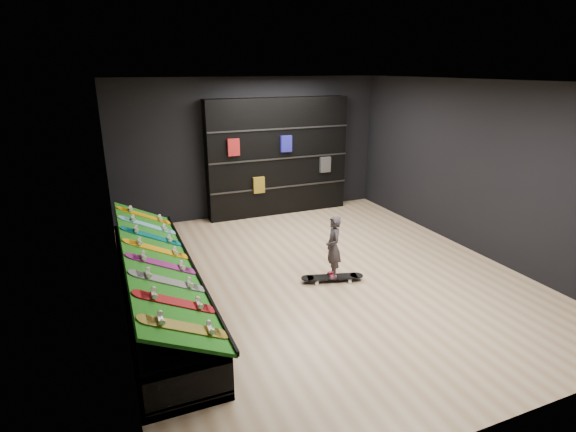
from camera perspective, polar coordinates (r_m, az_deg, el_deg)
name	(u,v)px	position (r m, az deg, el deg)	size (l,w,h in m)	color
floor	(321,274)	(7.34, 4.24, -7.41)	(6.00, 7.00, 0.01)	tan
ceiling	(326,81)	(6.61, 4.88, 16.70)	(6.00, 7.00, 0.01)	white
wall_back	(251,148)	(9.99, -4.69, 8.63)	(6.00, 0.02, 3.00)	black
wall_front	(515,282)	(4.20, 26.89, -7.45)	(6.00, 0.02, 3.00)	black
wall_left	(112,207)	(6.11, -21.42, 1.05)	(0.02, 7.00, 3.00)	black
wall_right	(476,168)	(8.58, 22.78, 5.63)	(0.02, 7.00, 3.00)	black
display_rack	(158,289)	(6.58, -16.20, -8.90)	(0.90, 4.50, 0.50)	black
turf_ramp	(158,258)	(6.40, -16.12, -5.16)	(1.00, 4.50, 0.04)	#12560D
back_shelving	(278,157)	(10.05, -1.29, 7.50)	(3.22, 0.38, 2.57)	black
floor_skateboard	(332,278)	(7.11, 5.63, -7.90)	(0.98, 0.22, 0.09)	black
child	(333,259)	(6.97, 5.72, -5.43)	(0.22, 0.16, 0.59)	black
display_board_0	(185,327)	(4.70, -12.99, -13.57)	(0.98, 0.22, 0.09)	yellow
display_board_1	(176,302)	(5.17, -14.08, -10.53)	(0.98, 0.22, 0.09)	red
display_board_2	(168,281)	(5.65, -14.97, -8.00)	(0.98, 0.22, 0.09)	black
display_board_3	(162,264)	(6.14, -15.71, -5.87)	(0.98, 0.22, 0.09)	#2626BF
display_board_4	(157,249)	(6.64, -16.33, -4.05)	(0.98, 0.22, 0.09)	orange
display_board_5	(152,236)	(7.14, -16.87, -2.49)	(0.98, 0.22, 0.09)	#0C8C99
display_board_6	(148,225)	(7.65, -17.33, -1.14)	(0.98, 0.22, 0.09)	#0CB2E5
display_board_7	(145,216)	(8.17, -17.74, 0.05)	(0.98, 0.22, 0.09)	yellow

